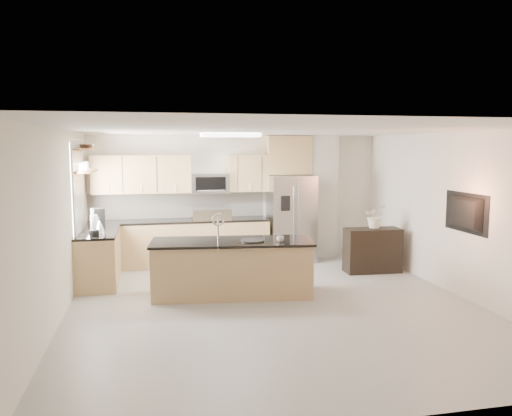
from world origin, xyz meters
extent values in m
plane|color=#9C9A94|center=(0.00, 0.00, 0.00)|extent=(6.50, 6.50, 0.00)
cube|color=silver|center=(0.00, 0.00, 2.60)|extent=(6.00, 6.50, 0.02)
cube|color=silver|center=(0.00, 3.25, 1.30)|extent=(6.00, 0.02, 2.60)
cube|color=silver|center=(0.00, -3.25, 1.30)|extent=(6.00, 0.02, 2.60)
cube|color=silver|center=(-3.00, 0.00, 1.30)|extent=(0.02, 6.50, 2.60)
cube|color=silver|center=(3.00, 0.00, 1.30)|extent=(0.02, 6.50, 2.60)
cube|color=tan|center=(-1.23, 2.92, 0.44)|extent=(3.55, 0.65, 0.88)
cube|color=black|center=(-1.23, 2.92, 0.90)|extent=(3.55, 0.66, 0.04)
cube|color=beige|center=(-1.23, 3.24, 1.18)|extent=(3.55, 0.02, 0.52)
cube|color=tan|center=(-2.67, 1.85, 0.44)|extent=(0.65, 1.50, 0.88)
cube|color=black|center=(-2.67, 1.85, 0.90)|extent=(0.66, 1.50, 0.04)
cube|color=black|center=(-0.60, 2.92, 0.45)|extent=(0.76, 0.64, 0.90)
cube|color=black|center=(-0.60, 2.92, 0.92)|extent=(0.76, 0.62, 0.03)
cube|color=#ADACAF|center=(-0.60, 2.62, 1.03)|extent=(0.76, 0.04, 0.22)
cube|color=tan|center=(-1.94, 3.08, 1.83)|extent=(1.92, 0.33, 0.75)
cube|color=tan|center=(0.19, 3.08, 1.83)|extent=(0.82, 0.33, 0.75)
cube|color=#ADACAF|center=(-0.60, 3.05, 1.63)|extent=(0.76, 0.40, 0.40)
cube|color=black|center=(-0.60, 2.85, 1.63)|extent=(0.60, 0.02, 0.28)
cube|color=#ADACAF|center=(1.06, 2.88, 0.89)|extent=(0.92, 0.75, 1.78)
cube|color=gray|center=(1.06, 2.50, 0.89)|extent=(0.02, 0.01, 1.69)
cube|color=black|center=(0.84, 2.48, 1.25)|extent=(0.18, 0.03, 0.30)
cube|color=beige|center=(1.82, 3.10, 1.30)|extent=(0.60, 0.30, 2.60)
cube|color=white|center=(-2.98, 1.85, 1.65)|extent=(0.03, 1.05, 1.55)
cube|color=silver|center=(-2.97, 1.85, 1.65)|extent=(0.03, 1.15, 1.65)
cube|color=#96663C|center=(-2.85, 1.95, 1.95)|extent=(0.30, 1.20, 0.04)
cube|color=#96663C|center=(-2.85, 1.95, 2.32)|extent=(0.30, 1.20, 0.04)
cube|color=white|center=(-0.40, 1.60, 2.56)|extent=(1.00, 0.50, 0.06)
cube|color=tan|center=(-0.52, 0.71, 0.42)|extent=(2.57, 1.14, 0.84)
cube|color=black|center=(-0.52, 0.71, 0.86)|extent=(2.64, 1.21, 0.04)
cube|color=black|center=(-0.72, 0.71, 0.85)|extent=(0.53, 0.38, 0.01)
cylinder|color=#ADACAF|center=(-0.72, 0.92, 1.05)|extent=(0.03, 0.03, 0.34)
torus|color=#ADACAF|center=(-0.72, 0.86, 1.20)|extent=(0.21, 0.03, 0.21)
cube|color=black|center=(2.32, 1.63, 0.42)|extent=(1.06, 0.48, 0.83)
imported|color=silver|center=(0.21, 0.46, 0.93)|extent=(0.14, 0.14, 0.09)
cylinder|color=black|center=(-0.21, 0.59, 0.89)|extent=(0.49, 0.49, 0.02)
cylinder|color=black|center=(-2.67, 1.32, 0.97)|extent=(0.15, 0.15, 0.10)
cylinder|color=silver|center=(-2.67, 1.32, 1.15)|extent=(0.11, 0.11, 0.25)
cone|color=#ADACAF|center=(-2.62, 1.68, 1.03)|extent=(0.20, 0.20, 0.22)
cylinder|color=black|center=(-2.62, 1.68, 1.15)|extent=(0.04, 0.04, 0.04)
cube|color=black|center=(-2.69, 2.11, 1.10)|extent=(0.26, 0.29, 0.37)
cylinder|color=#ADACAF|center=(-2.69, 2.05, 1.02)|extent=(0.12, 0.12, 0.13)
imported|color=#ADACAF|center=(-2.85, 2.21, 2.38)|extent=(0.41, 0.41, 0.09)
imported|color=white|center=(2.38, 1.68, 1.18)|extent=(0.77, 0.72, 0.69)
imported|color=black|center=(2.91, -0.20, 1.35)|extent=(0.14, 1.08, 0.62)
camera|label=1|loc=(-1.74, -7.00, 2.35)|focal=35.00mm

